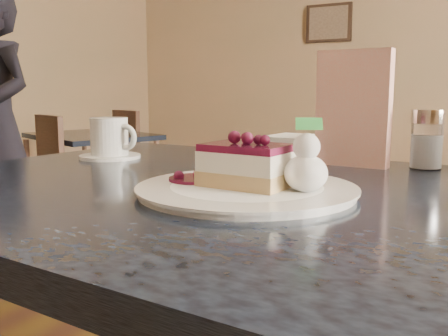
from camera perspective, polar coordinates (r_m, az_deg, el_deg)
The scene contains 10 objects.
main_table at distance 0.84m, azimuth 4.45°, elevation -8.07°, with size 1.36×0.95×0.82m.
dessert_plate at distance 0.77m, azimuth 2.59°, elevation -2.53°, with size 0.33×0.33×0.01m, color white.
cheesecake_slice at distance 0.77m, azimuth 2.61°, elevation 0.29°, with size 0.14×0.10×0.07m.
whipped_cream at distance 0.74m, azimuth 9.34°, elevation -0.58°, with size 0.06×0.06×0.06m.
berry_sauce at distance 0.82m, azimuth -3.26°, elevation -1.27°, with size 0.09×0.09×0.01m, color #410929.
coffee_set at distance 1.21m, azimuth -12.85°, elevation 3.14°, with size 0.15×0.14×0.10m.
menu_card at distance 1.08m, azimuth 14.54°, elevation 6.58°, with size 0.15×0.03×0.24m, color beige.
sugar_shaker at distance 1.09m, azimuth 22.17°, elevation 3.12°, with size 0.07×0.07×0.12m.
napkin_stack at distance 1.17m, azimuth 8.47°, elevation 2.33°, with size 0.13×0.13×0.05m, color white.
bg_table_far_left at distance 3.91m, azimuth -14.51°, elevation -5.06°, with size 1.07×1.62×1.08m.
Camera 1 is at (0.28, -0.38, 0.98)m, focal length 40.00 mm.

